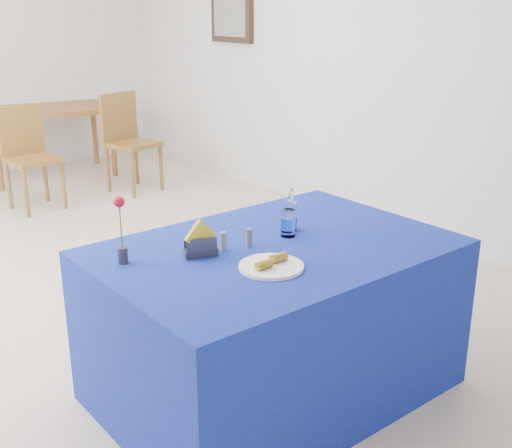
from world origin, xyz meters
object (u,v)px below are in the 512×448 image
Objects in this scene: blue_table at (274,320)px; oak_table at (47,115)px; chair_bg_right at (127,135)px; plate at (271,266)px; chair_bg_left at (28,150)px; water_bottle at (291,216)px.

oak_table is (0.80, 4.74, 0.30)m from blue_table.
chair_bg_right reaches higher than blue_table.
plate is 0.17× the size of blue_table.
chair_bg_right reaches higher than chair_bg_left.
oak_table is at bearing 78.73° from plate.
blue_table reaches higher than oak_table.
plate is 0.29× the size of chair_bg_left.
blue_table is at bearing -97.64° from chair_bg_left.
plate is at bearing -133.76° from blue_table.
oak_table is at bearing 82.60° from water_bottle.
blue_table is at bearing -99.55° from oak_table.
oak_table is 1.56× the size of chair_bg_left.
plate is 0.19× the size of oak_table.
chair_bg_left reaches higher than blue_table.
plate reaches higher than oak_table.
chair_bg_right reaches higher than plate.
oak_table is (0.60, 4.63, -0.15)m from water_bottle.
oak_table is at bearing 99.06° from chair_bg_right.
water_bottle is (0.38, 0.31, 0.06)m from plate.
chair_bg_right is at bearing 72.03° from blue_table.
water_bottle is 3.63m from chair_bg_left.
chair_bg_left reaches higher than plate.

